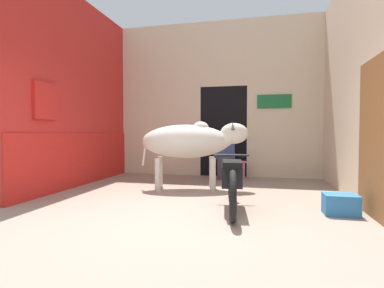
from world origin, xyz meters
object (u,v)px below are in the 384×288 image
Objects in this scene: cow at (191,141)px; motorcycle_near at (232,179)px; plastic_stool at (240,169)px; crate at (341,205)px; shopkeeper_seated at (225,153)px.

cow is 1.09× the size of motorcycle_near.
motorcycle_near is (0.94, -1.42, -0.51)m from cow.
motorcycle_near is 4.57× the size of plastic_stool.
cow reaches higher than crate.
cow is at bearing 150.02° from crate.
cow is at bearing -119.56° from plastic_stool.
crate is (1.91, -2.85, -0.48)m from shopkeeper_seated.
shopkeeper_seated is at bearing 98.60° from motorcycle_near.
cow is 1.84× the size of shopkeeper_seated.
cow reaches higher than shopkeeper_seated.
motorcycle_near is at bearing -56.56° from cow.
plastic_stool is 3.30m from crate.
motorcycle_near is at bearing -88.58° from plastic_stool.
crate is at bearing -62.01° from plastic_stool.
cow is at bearing -108.97° from shopkeeper_seated.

